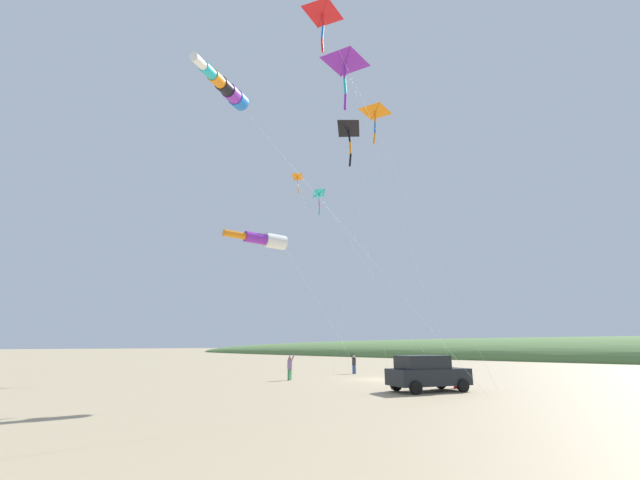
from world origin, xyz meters
The scene contains 14 objects.
ground_plane centered at (0.00, 0.00, 0.00)m, with size 600.00×600.00×0.00m, color tan.
dune_ridge_grassy centered at (55.00, 0.00, 0.00)m, with size 28.00×240.00×7.50m, color #567A42.
parked_car centered at (-4.70, -6.48, 0.95)m, with size 4.68×3.41×1.85m.
cooler_box centered at (-1.71, -6.75, 0.21)m, with size 0.62×0.42×0.42m.
person_adult_flyer centered at (-5.20, 4.15, 0.95)m, with size 0.59×0.49×1.75m.
person_child_green_jacket centered at (3.12, 5.34, 0.92)m, with size 0.39×0.50×1.68m.
kite_delta_rainbow_low_near centered at (1.12, 10.84, 19.26)m, with size 3.02×5.49×19.67m.
kite_windsock_teal_far_right centered at (-18.09, -6.98, 11.50)m, with size 15.85×3.65×12.11m.
kite_delta_striped_overhead centered at (-8.41, -2.02, 11.33)m, with size 8.27×3.90×11.66m.
kite_delta_green_low_center centered at (-9.08, -5.02, 14.27)m, with size 3.88×1.35×14.69m.
kite_windsock_white_trailing centered at (-12.49, -2.11, 7.70)m, with size 15.45×5.04×8.09m.
kite_delta_yellow_midlevel centered at (-12.55, -6.43, 18.87)m, with size 11.76×3.43×19.33m.
kite_delta_blue_topmost centered at (-1.67, -1.47, 20.23)m, with size 4.31×8.83×20.67m.
kite_delta_purple_drifting centered at (-9.91, -5.62, 17.90)m, with size 12.30×2.34×18.37m.
Camera 1 is at (-24.89, -18.67, 2.39)m, focal length 22.87 mm.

